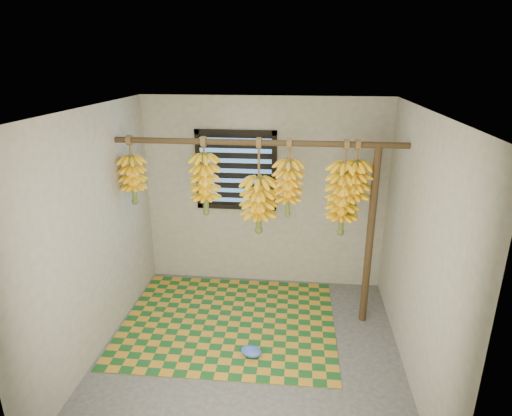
# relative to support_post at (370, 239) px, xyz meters

# --- Properties ---
(floor) EXTENTS (3.00, 3.00, 0.01)m
(floor) POSITION_rel_support_post_xyz_m (-1.20, -0.70, -1.00)
(floor) COLOR #434343
(floor) RESTS_ON ground
(ceiling) EXTENTS (3.00, 3.00, 0.01)m
(ceiling) POSITION_rel_support_post_xyz_m (-1.20, -0.70, 1.40)
(ceiling) COLOR silver
(ceiling) RESTS_ON wall_back
(wall_back) EXTENTS (3.00, 0.01, 2.40)m
(wall_back) POSITION_rel_support_post_xyz_m (-1.20, 0.80, 0.20)
(wall_back) COLOR gray
(wall_back) RESTS_ON floor
(wall_left) EXTENTS (0.01, 3.00, 2.40)m
(wall_left) POSITION_rel_support_post_xyz_m (-2.71, -0.70, 0.20)
(wall_left) COLOR gray
(wall_left) RESTS_ON floor
(wall_right) EXTENTS (0.01, 3.00, 2.40)m
(wall_right) POSITION_rel_support_post_xyz_m (0.30, -0.70, 0.20)
(wall_right) COLOR gray
(wall_right) RESTS_ON floor
(window) EXTENTS (1.00, 0.04, 1.00)m
(window) POSITION_rel_support_post_xyz_m (-1.55, 0.78, 0.50)
(window) COLOR black
(window) RESTS_ON wall_back
(hanging_pole) EXTENTS (3.00, 0.06, 0.06)m
(hanging_pole) POSITION_rel_support_post_xyz_m (-1.20, 0.00, 1.00)
(hanging_pole) COLOR #48341F
(hanging_pole) RESTS_ON wall_left
(support_post) EXTENTS (0.08, 0.08, 2.00)m
(support_post) POSITION_rel_support_post_xyz_m (0.00, 0.00, 0.00)
(support_post) COLOR #48341F
(support_post) RESTS_ON floor
(woven_mat) EXTENTS (2.37, 1.91, 0.01)m
(woven_mat) POSITION_rel_support_post_xyz_m (-1.50, -0.21, -0.99)
(woven_mat) COLOR #175020
(woven_mat) RESTS_ON floor
(plastic_bag) EXTENTS (0.25, 0.21, 0.09)m
(plastic_bag) POSITION_rel_support_post_xyz_m (-1.18, -0.77, -0.95)
(plastic_bag) COLOR blue
(plastic_bag) RESTS_ON woven_mat
(banana_bunch_a) EXTENTS (0.29, 0.29, 0.75)m
(banana_bunch_a) POSITION_rel_support_post_xyz_m (-2.55, 0.00, 0.57)
(banana_bunch_a) COLOR brown
(banana_bunch_a) RESTS_ON hanging_pole
(banana_bunch_b) EXTENTS (0.31, 0.31, 0.84)m
(banana_bunch_b) POSITION_rel_support_post_xyz_m (-1.76, 0.00, 0.55)
(banana_bunch_b) COLOR brown
(banana_bunch_b) RESTS_ON hanging_pole
(banana_bunch_c) EXTENTS (0.36, 0.36, 1.02)m
(banana_bunch_c) POSITION_rel_support_post_xyz_m (-1.19, 0.00, 0.33)
(banana_bunch_c) COLOR brown
(banana_bunch_c) RESTS_ON hanging_pole
(banana_bunch_d) EXTENTS (0.31, 0.31, 0.82)m
(banana_bunch_d) POSITION_rel_support_post_xyz_m (-0.88, 0.00, 0.53)
(banana_bunch_d) COLOR brown
(banana_bunch_d) RESTS_ON hanging_pole
(banana_bunch_e) EXTENTS (0.36, 0.36, 1.01)m
(banana_bunch_e) POSITION_rel_support_post_xyz_m (-0.31, 0.00, 0.43)
(banana_bunch_e) COLOR brown
(banana_bunch_e) RESTS_ON hanging_pole
(banana_bunch_f) EXTENTS (0.31, 0.31, 0.77)m
(banana_bunch_f) POSITION_rel_support_post_xyz_m (-0.20, 0.00, 0.56)
(banana_bunch_f) COLOR brown
(banana_bunch_f) RESTS_ON hanging_pole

